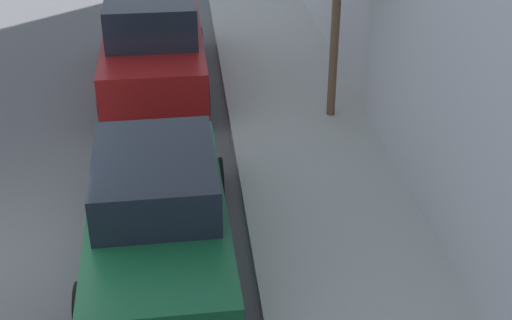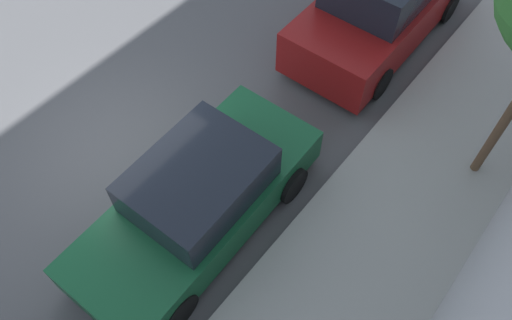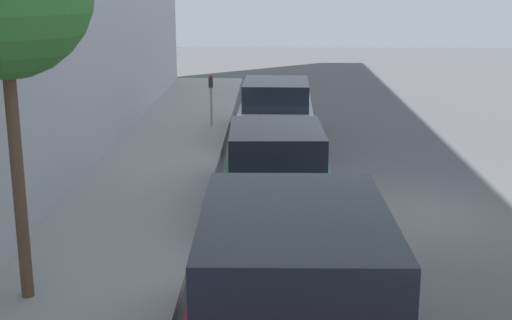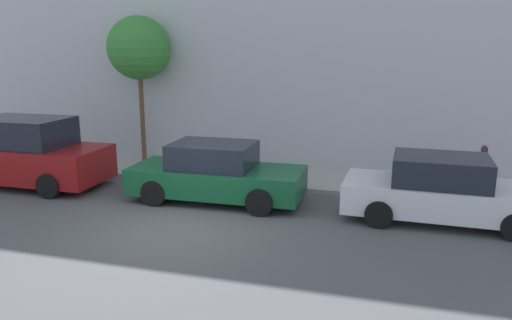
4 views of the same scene
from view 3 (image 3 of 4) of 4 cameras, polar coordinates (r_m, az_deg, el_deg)
name	(u,v)px [view 3 (image 3 of 4)]	position (r m, az deg, el deg)	size (l,w,h in m)	color
ground_plane	(405,214)	(12.79, 11.80, -4.27)	(60.00, 60.00, 0.00)	#515154
sidewalk	(133,208)	(12.78, -9.83, -3.83)	(2.57, 32.00, 0.15)	#9E9E99
parked_sedan_nearest	(276,113)	(17.89, 1.60, 3.80)	(1.92, 4.54, 1.54)	silver
parked_sedan_second	(276,172)	(12.46, 1.62, -0.99)	(1.92, 4.54, 1.54)	#14512D
parked_suv_third	(294,317)	(6.90, 3.06, -12.40)	(2.08, 4.82, 1.98)	maroon
parking_meter_near	(211,95)	(18.96, -3.63, 5.22)	(0.11, 0.15, 1.38)	#ADADB2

